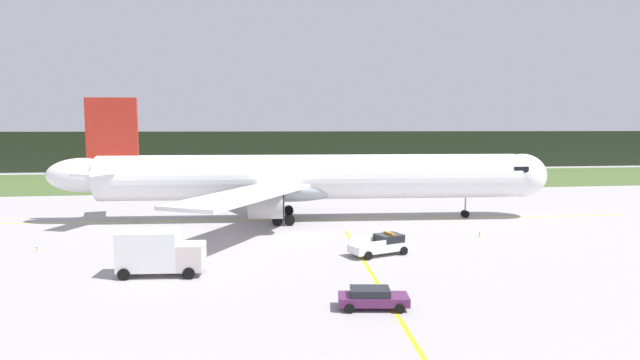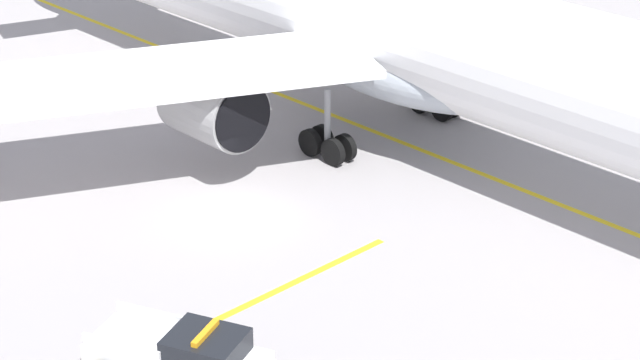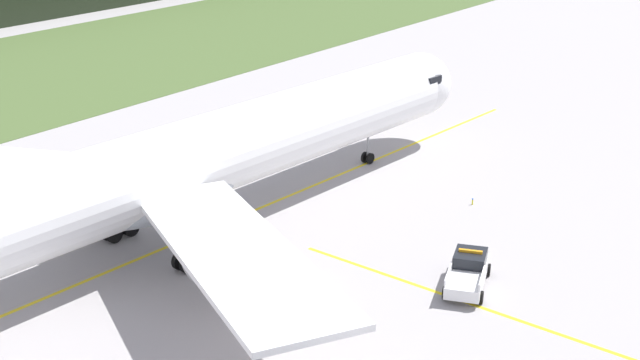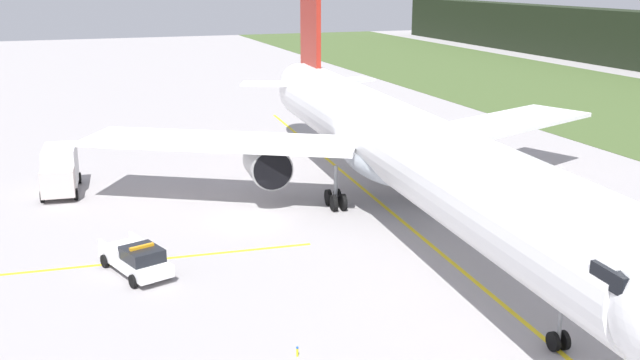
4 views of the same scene
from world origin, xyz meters
TOP-DOWN VIEW (x-y plane):
  - ground at (0.00, 0.00)m, footprint 320.00×320.00m
  - taxiway_centerline_main at (2.88, 9.67)m, footprint 80.98×5.76m
  - airliner at (2.28, 9.71)m, footprint 60.94×42.93m
  - ops_pickup_truck at (6.78, -8.55)m, footprint 5.88×3.74m

SIDE VIEW (x-z plane):
  - ground at x=0.00m, z-range 0.00..0.00m
  - taxiway_centerline_main at x=2.88m, z-range 0.00..0.01m
  - ops_pickup_truck at x=6.78m, z-range -0.07..1.87m
  - airliner at x=2.28m, z-range -2.27..12.49m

